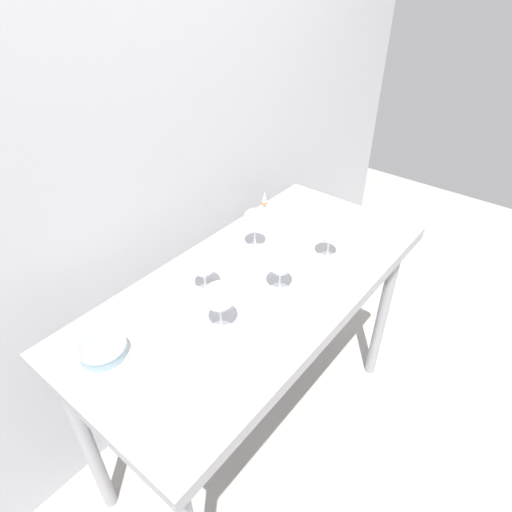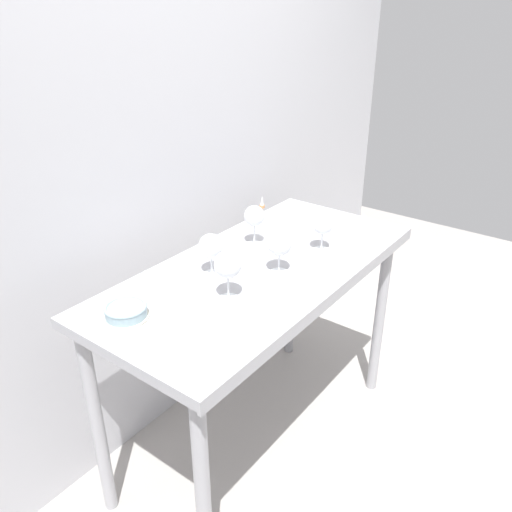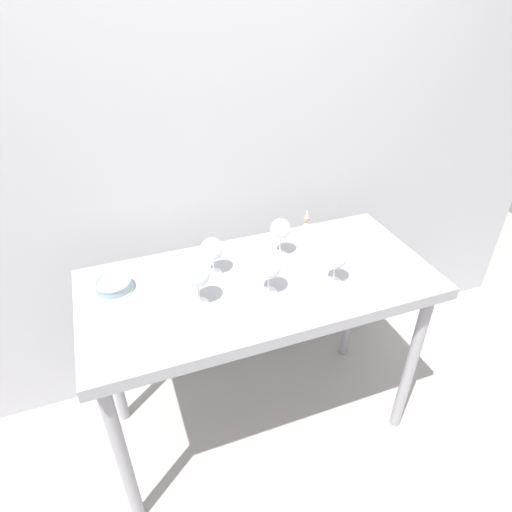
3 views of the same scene
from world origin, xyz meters
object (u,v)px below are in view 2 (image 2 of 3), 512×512
at_px(wine_glass_far_right, 254,217).
at_px(wine_glass_near_right, 323,225).
at_px(wine_glass_near_left, 228,266).
at_px(wine_glass_far_left, 211,247).
at_px(tasting_sheet_upper, 166,286).
at_px(tasting_bowl, 126,311).
at_px(wine_glass_near_center, 280,244).
at_px(decanter_funnel, 262,217).

relative_size(wine_glass_far_right, wine_glass_near_right, 1.10).
distance_m(wine_glass_near_left, wine_glass_near_right, 0.53).
xyz_separation_m(wine_glass_near_left, wine_glass_far_left, (0.10, 0.16, -0.02)).
bearing_deg(wine_glass_near_right, tasting_sheet_upper, 153.85).
height_order(wine_glass_near_right, tasting_sheet_upper, wine_glass_near_right).
relative_size(wine_glass_far_left, tasting_bowl, 1.09).
bearing_deg(wine_glass_far_right, wine_glass_far_left, -174.53).
bearing_deg(wine_glass_near_right, wine_glass_far_right, 115.57).
bearing_deg(tasting_sheet_upper, wine_glass_far_left, -50.95).
bearing_deg(wine_glass_near_center, wine_glass_near_left, 173.79).
distance_m(wine_glass_far_right, wine_glass_far_left, 0.30).
bearing_deg(wine_glass_near_right, wine_glass_near_left, 173.65).
height_order(wine_glass_far_right, wine_glass_near_center, wine_glass_far_right).
distance_m(wine_glass_far_right, wine_glass_near_right, 0.28).
bearing_deg(wine_glass_near_right, tasting_bowl, 163.00).
xyz_separation_m(wine_glass_far_right, wine_glass_near_right, (0.12, -0.25, -0.01)).
height_order(wine_glass_near_center, tasting_bowl, wine_glass_near_center).
distance_m(wine_glass_far_right, tasting_sheet_upper, 0.49).
bearing_deg(decanter_funnel, tasting_bowl, -174.51).
height_order(wine_glass_near_left, wine_glass_near_center, wine_glass_near_left).
height_order(wine_glass_near_center, wine_glass_near_right, wine_glass_near_center).
bearing_deg(tasting_bowl, wine_glass_near_center, -21.57).
height_order(wine_glass_near_right, decanter_funnel, wine_glass_near_right).
relative_size(wine_glass_near_right, decanter_funnel, 1.02).
distance_m(wine_glass_near_left, wine_glass_near_center, 0.27).
bearing_deg(wine_glass_far_left, decanter_funnel, 13.03).
bearing_deg(tasting_bowl, wine_glass_far_right, 0.32).
bearing_deg(wine_glass_far_left, tasting_sheet_upper, 158.21).
xyz_separation_m(wine_glass_near_left, wine_glass_near_center, (0.27, -0.03, -0.01)).
bearing_deg(tasting_sheet_upper, decanter_funnel, -25.69).
relative_size(wine_glass_near_center, tasting_sheet_upper, 0.72).
bearing_deg(decanter_funnel, wine_glass_near_right, -96.74).
bearing_deg(tasting_sheet_upper, wine_glass_far_right, -33.94).
bearing_deg(tasting_sheet_upper, wine_glass_near_left, -102.49).
relative_size(wine_glass_far_right, decanter_funnel, 1.12).
relative_size(wine_glass_near_center, wine_glass_far_left, 1.03).
bearing_deg(wine_glass_near_right, decanter_funnel, 83.26).
bearing_deg(wine_glass_near_left, decanter_funnel, 25.76).
xyz_separation_m(wine_glass_near_center, wine_glass_far_left, (-0.16, 0.19, -0.00)).
distance_m(wine_glass_near_center, tasting_sheet_upper, 0.44).
bearing_deg(wine_glass_far_right, wine_glass_near_right, -64.43).
relative_size(wine_glass_near_right, tasting_sheet_upper, 0.68).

